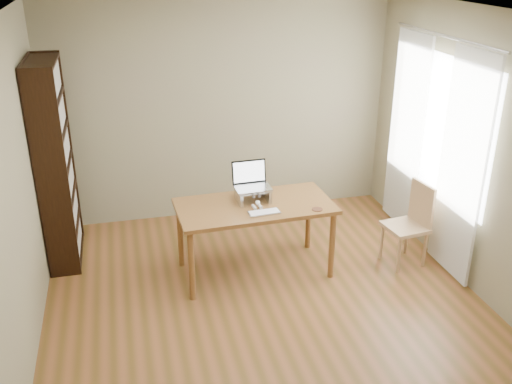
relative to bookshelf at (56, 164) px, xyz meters
name	(u,v)px	position (x,y,z in m)	size (l,w,h in m)	color
room	(275,180)	(1.86, -1.54, 0.25)	(4.04, 4.54, 2.64)	brown
bookshelf	(56,164)	(0.00, 0.00, 0.00)	(0.30, 0.90, 2.10)	black
curtains	(432,147)	(3.75, -0.75, 0.12)	(0.03, 1.90, 2.25)	white
desk	(255,212)	(1.87, -0.80, -0.39)	(1.55, 0.82, 0.75)	brown
laptop_stand	(253,193)	(1.87, -0.72, -0.22)	(0.32, 0.25, 0.13)	silver
laptop	(251,181)	(1.87, -0.66, -0.11)	(0.36, 0.30, 0.24)	silver
keyboard	(264,213)	(1.91, -1.02, -0.29)	(0.31, 0.15, 0.02)	silver
coaster	(317,209)	(2.42, -1.06, -0.30)	(0.10, 0.10, 0.01)	#502B1B
cat	(251,194)	(1.86, -0.69, -0.24)	(0.24, 0.48, 0.15)	#483E38
chair	(412,222)	(3.48, -1.00, -0.58)	(0.43, 0.43, 0.87)	#A47C59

